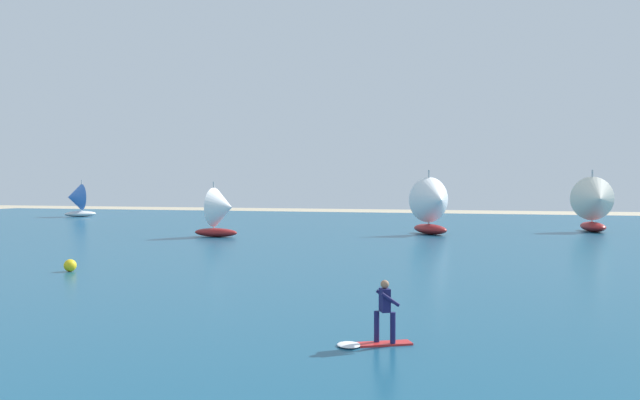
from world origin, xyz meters
TOP-DOWN VIEW (x-y plane):
  - ocean at (0.00, 49.15)m, footprint 160.00×90.00m
  - kitesurfer at (3.17, 14.67)m, footprint 1.99×1.42m
  - sailboat_trailing at (13.75, 59.25)m, footprint 4.26×4.89m
  - sailboat_far_left at (0.43, 52.17)m, footprint 4.65×4.87m
  - sailboat_far_right at (-15.56, 44.90)m, footprint 3.79×3.20m
  - sailboat_outermost at (-48.11, 69.38)m, footprint 4.04×4.37m
  - marker_buoy at (-13.65, 24.20)m, footprint 0.59×0.59m

SIDE VIEW (x-z plane):
  - ocean at x=0.00m, z-range 0.00..0.10m
  - marker_buoy at x=-13.65m, z-range 0.10..0.69m
  - kitesurfer at x=3.17m, z-range -0.13..1.54m
  - sailboat_far_right at x=-15.56m, z-range -0.09..4.35m
  - sailboat_outermost at x=-48.11m, z-range -0.10..4.75m
  - sailboat_far_left at x=0.43m, z-range -0.13..5.30m
  - sailboat_trailing at x=13.75m, z-range -0.13..5.39m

